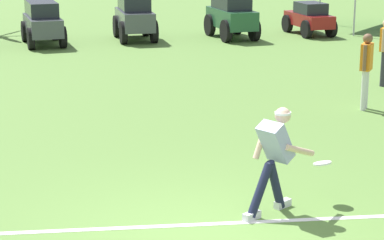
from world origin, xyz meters
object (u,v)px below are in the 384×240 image
at_px(frisbee_thrower, 275,154).
at_px(parked_car_slot_c, 42,21).
at_px(parked_car_slot_d, 135,17).
at_px(parked_car_slot_f, 309,18).
at_px(frisbee_in_flight, 322,163).
at_px(teammate_near_sideline, 366,64).
at_px(parked_car_slot_e, 232,16).

distance_m(frisbee_thrower, parked_car_slot_c, 15.20).
xyz_separation_m(frisbee_thrower, parked_car_slot_d, (0.06, 15.31, -0.05)).
relative_size(frisbee_thrower, parked_car_slot_f, 0.61).
relative_size(frisbee_in_flight, parked_car_slot_c, 0.14).
xyz_separation_m(frisbee_thrower, parked_car_slot_c, (-2.89, 14.92, -0.07)).
distance_m(frisbee_in_flight, parked_car_slot_c, 15.12).
distance_m(frisbee_thrower, parked_car_slot_f, 16.47).
distance_m(frisbee_thrower, teammate_near_sideline, 6.11).
xyz_separation_m(teammate_near_sideline, parked_car_slot_e, (-0.26, 10.04, -0.20)).
distance_m(parked_car_slot_d, parked_car_slot_f, 5.98).
bearing_deg(frisbee_thrower, parked_car_slot_c, 100.95).
bearing_deg(parked_car_slot_e, frisbee_in_flight, -99.49).
bearing_deg(frisbee_thrower, parked_car_slot_f, 68.49).
relative_size(frisbee_thrower, parked_car_slot_e, 0.57).
xyz_separation_m(frisbee_in_flight, parked_car_slot_f, (5.28, 15.07, 0.03)).
bearing_deg(frisbee_thrower, parked_car_slot_e, 77.87).
xyz_separation_m(parked_car_slot_d, parked_car_slot_e, (3.18, -0.26, 0.00)).
height_order(frisbee_in_flight, parked_car_slot_c, parked_car_slot_c).
bearing_deg(parked_car_slot_e, teammate_near_sideline, -88.52).
bearing_deg(parked_car_slot_d, parked_car_slot_f, 0.06).
xyz_separation_m(parked_car_slot_d, parked_car_slot_f, (5.98, 0.01, -0.18)).
bearing_deg(frisbee_in_flight, frisbee_thrower, -161.85).
xyz_separation_m(teammate_near_sideline, parked_car_slot_c, (-6.38, 9.91, -0.22)).
relative_size(teammate_near_sideline, parked_car_slot_d, 0.65).
distance_m(frisbee_thrower, parked_car_slot_d, 15.31).
relative_size(frisbee_thrower, teammate_near_sideline, 0.89).
distance_m(parked_car_slot_e, parked_car_slot_f, 2.82).
height_order(teammate_near_sideline, parked_car_slot_e, teammate_near_sideline).
height_order(teammate_near_sideline, parked_car_slot_c, teammate_near_sideline).
bearing_deg(parked_car_slot_f, frisbee_thrower, -111.51).
distance_m(teammate_near_sideline, parked_car_slot_c, 11.79).
bearing_deg(frisbee_thrower, teammate_near_sideline, 55.10).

